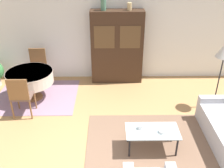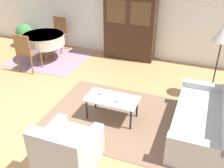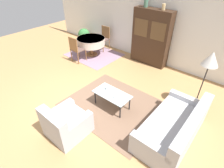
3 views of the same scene
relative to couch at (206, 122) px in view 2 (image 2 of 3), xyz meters
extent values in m
plane|color=tan|center=(-2.62, -0.63, -0.29)|extent=(14.00, 14.00, 0.00)
cube|color=white|center=(-2.62, 3.00, 1.06)|extent=(10.00, 0.06, 2.70)
cube|color=brown|center=(-1.66, -0.05, -0.29)|extent=(2.55, 2.08, 0.01)
cube|color=gray|center=(-4.35, 1.86, -0.29)|extent=(2.03, 1.73, 0.01)
cube|color=#B2B2B7|center=(-0.06, 0.00, -0.07)|extent=(0.95, 1.91, 0.44)
cube|color=#B2B2B7|center=(-0.06, -0.88, 0.21)|extent=(0.95, 0.16, 0.12)
cube|color=#B2B2B7|center=(-0.06, 0.88, 0.21)|extent=(0.95, 0.16, 0.12)
cube|color=#B2B2B7|center=(-1.88, -1.42, -0.08)|extent=(0.80, 0.86, 0.43)
cube|color=#B2B2B7|center=(-1.88, -1.75, 0.32)|extent=(0.80, 0.20, 0.37)
cube|color=#B2B2B7|center=(-2.20, -1.42, 0.20)|extent=(0.16, 0.86, 0.12)
cube|color=#B2B2B7|center=(-1.56, -1.42, 0.20)|extent=(0.16, 0.86, 0.12)
cylinder|color=black|center=(-2.12, -0.31, -0.08)|extent=(0.04, 0.04, 0.41)
cylinder|color=black|center=(-1.25, -0.31, -0.08)|extent=(0.04, 0.04, 0.41)
cylinder|color=black|center=(-2.12, 0.10, -0.08)|extent=(0.04, 0.04, 0.41)
cylinder|color=black|center=(-1.25, 0.10, -0.08)|extent=(0.04, 0.04, 0.41)
cube|color=silver|center=(-1.69, -0.11, 0.14)|extent=(0.99, 0.52, 0.02)
cube|color=#382316|center=(-2.27, 2.76, 0.70)|extent=(1.39, 0.39, 1.99)
cube|color=brown|center=(-2.60, 2.56, 1.05)|extent=(0.53, 0.01, 0.60)
cube|color=brown|center=(-1.93, 2.56, 1.05)|extent=(0.53, 0.01, 0.60)
cylinder|color=brown|center=(-4.42, 1.80, -0.27)|extent=(0.48, 0.48, 0.03)
cylinder|color=brown|center=(-4.42, 1.80, -0.07)|extent=(0.14, 0.14, 0.43)
cylinder|color=beige|center=(-4.42, 1.80, 0.29)|extent=(1.12, 1.12, 0.30)
cylinder|color=beige|center=(-4.42, 1.80, 0.43)|extent=(1.13, 1.13, 0.03)
cylinder|color=brown|center=(-4.62, 1.30, -0.06)|extent=(0.04, 0.04, 0.45)
cylinder|color=brown|center=(-4.22, 1.30, -0.06)|extent=(0.04, 0.04, 0.45)
cylinder|color=brown|center=(-4.62, 0.90, -0.06)|extent=(0.04, 0.04, 0.45)
cylinder|color=brown|center=(-4.22, 0.90, -0.06)|extent=(0.04, 0.04, 0.45)
cube|color=brown|center=(-4.42, 1.10, 0.19)|extent=(0.44, 0.44, 0.04)
cube|color=brown|center=(-4.42, 0.90, 0.46)|extent=(0.44, 0.04, 0.49)
cylinder|color=brown|center=(-4.22, 2.30, -0.06)|extent=(0.04, 0.04, 0.45)
cylinder|color=brown|center=(-4.62, 2.30, -0.06)|extent=(0.04, 0.04, 0.45)
cylinder|color=brown|center=(-4.22, 2.70, -0.06)|extent=(0.04, 0.04, 0.45)
cylinder|color=brown|center=(-4.62, 2.70, -0.06)|extent=(0.04, 0.04, 0.45)
cube|color=brown|center=(-4.42, 2.50, 0.19)|extent=(0.44, 0.44, 0.04)
cube|color=brown|center=(-4.42, 2.70, 0.46)|extent=(0.44, 0.04, 0.49)
cylinder|color=black|center=(0.04, 1.36, -0.28)|extent=(0.28, 0.28, 0.02)
cylinder|color=black|center=(0.04, 1.36, 0.37)|extent=(0.03, 0.03, 1.28)
cone|color=beige|center=(0.04, 1.36, 1.16)|extent=(0.38, 0.38, 0.34)
cylinder|color=white|center=(-1.90, -0.04, 0.19)|extent=(0.10, 0.10, 0.08)
cylinder|color=white|center=(-1.51, -0.16, 0.17)|extent=(0.14, 0.14, 0.05)
cylinder|color=beige|center=(-5.61, 2.48, -0.19)|extent=(0.28, 0.28, 0.20)
sphere|color=#387A3D|center=(-5.61, 2.48, 0.14)|extent=(0.54, 0.54, 0.54)
camera|label=1|loc=(-2.49, -3.92, 3.23)|focal=42.00mm
camera|label=2|loc=(-0.22, -3.92, 2.77)|focal=42.00mm
camera|label=3|loc=(0.62, -2.83, 2.98)|focal=28.00mm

